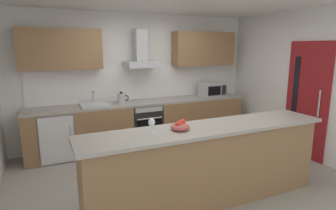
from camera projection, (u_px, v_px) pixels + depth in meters
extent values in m
cube|color=gray|center=(179.00, 178.00, 4.24)|extent=(5.91, 4.78, 0.02)
cube|color=white|center=(137.00, 79.00, 5.71)|extent=(5.91, 0.12, 2.60)
cube|color=white|center=(305.00, 84.00, 4.99)|extent=(0.12, 4.78, 2.60)
cube|color=white|center=(138.00, 83.00, 5.66)|extent=(4.18, 0.02, 0.66)
cube|color=olive|center=(144.00, 125.00, 5.55)|extent=(4.32, 0.60, 0.86)
cube|color=#9E998E|center=(143.00, 102.00, 5.46)|extent=(4.32, 0.60, 0.04)
cube|color=olive|center=(207.00, 166.00, 3.49)|extent=(3.08, 0.52, 0.96)
cube|color=#9E998E|center=(209.00, 128.00, 3.39)|extent=(3.18, 0.64, 0.04)
cube|color=olive|center=(60.00, 49.00, 4.80)|extent=(1.38, 0.32, 0.70)
cube|color=olive|center=(204.00, 49.00, 5.96)|extent=(1.38, 0.32, 0.70)
cube|color=maroon|center=(307.00, 101.00, 4.89)|extent=(0.04, 0.85, 2.05)
cube|color=black|center=(295.00, 93.00, 5.07)|extent=(0.01, 0.11, 1.31)
cylinder|color=#B7BABC|center=(319.00, 104.00, 4.63)|extent=(0.03, 0.03, 0.45)
cube|color=slate|center=(144.00, 123.00, 5.53)|extent=(0.60, 0.56, 0.80)
cube|color=black|center=(150.00, 130.00, 5.28)|extent=(0.50, 0.02, 0.48)
cube|color=#B7BABC|center=(149.00, 110.00, 5.20)|extent=(0.54, 0.02, 0.09)
cylinder|color=#B7BABC|center=(150.00, 119.00, 5.20)|extent=(0.49, 0.02, 0.02)
cube|color=white|center=(56.00, 136.00, 4.88)|extent=(0.58, 0.56, 0.85)
cube|color=silver|center=(57.00, 141.00, 4.62)|extent=(0.55, 0.02, 0.80)
cylinder|color=#B7BABC|center=(71.00, 137.00, 4.68)|extent=(0.02, 0.02, 0.38)
cube|color=#B7BABC|center=(212.00, 89.00, 6.01)|extent=(0.50, 0.36, 0.30)
cube|color=black|center=(215.00, 91.00, 5.81)|extent=(0.30, 0.02, 0.19)
cube|color=black|center=(224.00, 90.00, 5.91)|extent=(0.10, 0.01, 0.21)
cube|color=silver|center=(95.00, 105.00, 5.05)|extent=(0.50, 0.40, 0.04)
cylinder|color=#B7BABC|center=(93.00, 98.00, 5.14)|extent=(0.03, 0.03, 0.26)
cylinder|color=#B7BABC|center=(93.00, 92.00, 5.05)|extent=(0.03, 0.16, 0.03)
cylinder|color=#B7BABC|center=(121.00, 99.00, 5.20)|extent=(0.15, 0.15, 0.20)
sphere|color=black|center=(121.00, 93.00, 5.17)|extent=(0.06, 0.06, 0.06)
cone|color=#B7BABC|center=(116.00, 97.00, 5.15)|extent=(0.09, 0.04, 0.07)
torus|color=black|center=(126.00, 98.00, 5.23)|extent=(0.11, 0.02, 0.11)
cube|color=#B7BABC|center=(142.00, 64.00, 5.38)|extent=(0.62, 0.45, 0.12)
cube|color=#B7BABC|center=(140.00, 45.00, 5.35)|extent=(0.22, 0.22, 0.60)
cylinder|color=silver|center=(152.00, 133.00, 3.11)|extent=(0.07, 0.07, 0.01)
cylinder|color=silver|center=(152.00, 129.00, 3.10)|extent=(0.01, 0.01, 0.09)
ellipsoid|color=silver|center=(152.00, 122.00, 3.08)|extent=(0.08, 0.08, 0.10)
ellipsoid|color=#B24C47|center=(180.00, 127.00, 3.23)|extent=(0.22, 0.22, 0.09)
sphere|color=red|center=(178.00, 124.00, 3.19)|extent=(0.06, 0.06, 0.06)
sphere|color=red|center=(182.00, 122.00, 3.27)|extent=(0.07, 0.07, 0.07)
sphere|color=red|center=(180.00, 123.00, 3.22)|extent=(0.07, 0.07, 0.07)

